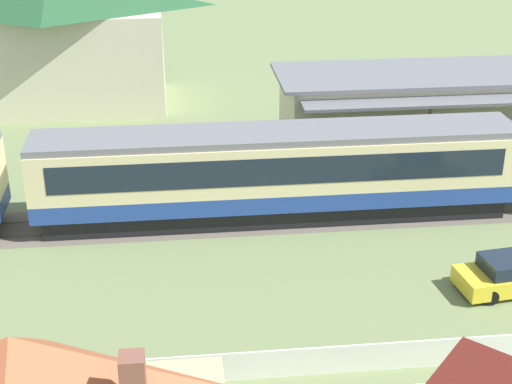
% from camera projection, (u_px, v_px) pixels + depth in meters
% --- Properties ---
extents(ground_plane, '(600.00, 600.00, 0.00)m').
position_uv_depth(ground_plane, '(384.00, 210.00, 37.05)').
color(ground_plane, '#707F51').
extents(passenger_train, '(68.08, 3.15, 4.24)m').
position_uv_depth(passenger_train, '(282.00, 170.00, 35.46)').
color(passenger_train, '#234293').
rests_on(passenger_train, ground_plane).
extents(railway_track, '(121.89, 3.60, 0.04)m').
position_uv_depth(railway_track, '(227.00, 219.00, 36.17)').
color(railway_track, '#665B51').
rests_on(railway_track, ground_plane).
extents(station_building, '(14.43, 7.25, 4.39)m').
position_uv_depth(station_building, '(405.00, 110.00, 43.59)').
color(station_building, beige).
rests_on(station_building, ground_plane).
extents(station_house_dark_green_roof, '(14.63, 7.96, 8.70)m').
position_uv_depth(station_house_dark_green_roof, '(56.00, 36.00, 49.95)').
color(station_house_dark_green_roof, beige).
rests_on(station_house_dark_green_roof, ground_plane).
extents(parked_car_yellow, '(4.39, 2.34, 1.41)m').
position_uv_depth(parked_car_yellow, '(511.00, 275.00, 30.31)').
color(parked_car_yellow, yellow).
rests_on(parked_car_yellow, ground_plane).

